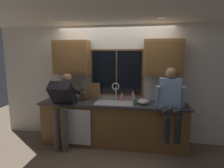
% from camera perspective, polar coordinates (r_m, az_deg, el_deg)
% --- Properties ---
extents(back_wall, '(5.42, 0.12, 2.55)m').
position_cam_1_polar(back_wall, '(4.12, 0.98, 0.20)').
color(back_wall, silver).
rests_on(back_wall, floor).
extents(ceiling, '(5.42, 4.40, 0.04)m').
position_cam_1_polar(ceiling, '(2.53, -4.91, 24.20)').
color(ceiling, white).
extents(ceiling_downlight_left, '(0.14, 0.14, 0.01)m').
position_cam_1_polar(ceiling_downlight_left, '(3.74, -15.18, 18.53)').
color(ceiling_downlight_left, '#FFEAB2').
extents(ceiling_downlight_right, '(0.14, 0.14, 0.01)m').
position_cam_1_polar(ceiling_downlight_right, '(3.44, 15.29, 19.38)').
color(ceiling_downlight_right, '#FFEAB2').
extents(window_glass, '(1.10, 0.02, 0.95)m').
position_cam_1_polar(window_glass, '(4.02, 1.43, 3.57)').
color(window_glass, black).
extents(window_frame_top, '(1.17, 0.02, 0.04)m').
position_cam_1_polar(window_frame_top, '(3.99, 1.44, 10.61)').
color(window_frame_top, brown).
extents(window_frame_bottom, '(1.17, 0.02, 0.04)m').
position_cam_1_polar(window_frame_bottom, '(4.08, 1.38, -3.34)').
color(window_frame_bottom, brown).
extents(window_frame_left, '(0.03, 0.02, 0.95)m').
position_cam_1_polar(window_frame_left, '(4.12, -6.44, 3.66)').
color(window_frame_left, brown).
extents(window_frame_right, '(0.03, 0.02, 0.95)m').
position_cam_1_polar(window_frame_right, '(3.97, 9.56, 3.38)').
color(window_frame_right, brown).
extents(window_mullion_center, '(0.02, 0.02, 0.95)m').
position_cam_1_polar(window_mullion_center, '(4.01, 1.41, 3.55)').
color(window_mullion_center, brown).
extents(lower_cabinet_run, '(3.02, 0.58, 0.88)m').
position_cam_1_polar(lower_cabinet_run, '(4.00, 0.21, -12.46)').
color(lower_cabinet_run, brown).
rests_on(lower_cabinet_run, floor).
extents(countertop, '(3.08, 0.62, 0.04)m').
position_cam_1_polar(countertop, '(3.84, 0.17, -6.17)').
color(countertop, '#38383D').
rests_on(countertop, lower_cabinet_run).
extents(dishwasher_front, '(0.60, 0.02, 0.74)m').
position_cam_1_polar(dishwasher_front, '(3.88, -11.08, -13.08)').
color(dishwasher_front, white).
extents(upper_cabinet_left, '(0.76, 0.36, 0.72)m').
position_cam_1_polar(upper_cabinet_left, '(4.09, -12.48, 8.16)').
color(upper_cabinet_left, olive).
extents(upper_cabinet_right, '(0.76, 0.36, 0.72)m').
position_cam_1_polar(upper_cabinet_right, '(3.82, 15.67, 7.99)').
color(upper_cabinet_right, olive).
extents(sink, '(0.80, 0.46, 0.21)m').
position_cam_1_polar(sink, '(3.87, 0.79, -7.27)').
color(sink, '#B7B7BC').
rests_on(sink, lower_cabinet_run).
extents(faucet, '(0.18, 0.09, 0.40)m').
position_cam_1_polar(faucet, '(3.96, 1.30, -1.66)').
color(faucet, silver).
rests_on(faucet, countertop).
extents(person_standing, '(0.53, 0.70, 1.53)m').
position_cam_1_polar(person_standing, '(3.84, -15.13, -5.74)').
color(person_standing, '#595147').
rests_on(person_standing, floor).
extents(person_sitting_on_counter, '(0.54, 0.62, 1.26)m').
position_cam_1_polar(person_sitting_on_counter, '(3.53, 17.85, -4.55)').
color(person_sitting_on_counter, '#262628').
rests_on(person_sitting_on_counter, countertop).
extents(knife_block, '(0.12, 0.18, 0.32)m').
position_cam_1_polar(knife_block, '(4.06, -8.93, -3.56)').
color(knife_block, brown).
rests_on(knife_block, countertop).
extents(cutting_board, '(0.30, 0.10, 0.38)m').
position_cam_1_polar(cutting_board, '(4.10, -5.71, -2.23)').
color(cutting_board, '#997047').
rests_on(cutting_board, countertop).
extents(mixing_bowl, '(0.25, 0.25, 0.12)m').
position_cam_1_polar(mixing_bowl, '(3.77, 9.75, -5.43)').
color(mixing_bowl, '#B7B7BC').
rests_on(mixing_bowl, countertop).
extents(soap_dispenser, '(0.06, 0.07, 0.20)m').
position_cam_1_polar(soap_dispenser, '(3.67, 6.93, -5.40)').
color(soap_dispenser, '#59A566').
rests_on(soap_dispenser, countertop).
extents(bottle_green_glass, '(0.07, 0.07, 0.20)m').
position_cam_1_polar(bottle_green_glass, '(3.97, 3.13, -4.17)').
color(bottle_green_glass, pink).
rests_on(bottle_green_glass, countertop).
extents(bottle_tall_clear, '(0.07, 0.07, 0.24)m').
position_cam_1_polar(bottle_tall_clear, '(3.99, 6.62, -3.86)').
color(bottle_tall_clear, pink).
rests_on(bottle_tall_clear, countertop).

